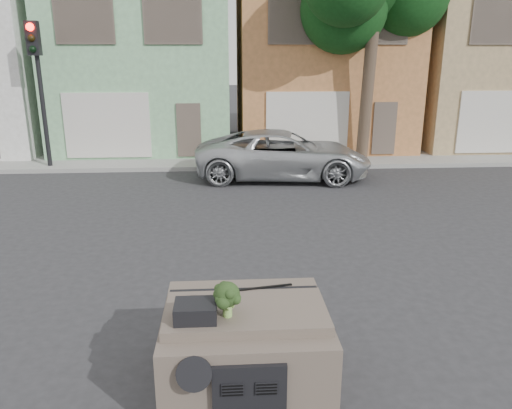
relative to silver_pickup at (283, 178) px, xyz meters
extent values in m
plane|color=#303033|center=(-1.73, -7.80, 0.00)|extent=(120.00, 120.00, 0.00)
cube|color=gray|center=(-1.73, 2.70, 0.07)|extent=(40.00, 3.00, 0.15)
cube|color=#86C08C|center=(-5.23, 6.70, 3.77)|extent=(7.20, 8.20, 7.55)
cube|color=#BA7844|center=(2.27, 6.70, 3.77)|extent=(7.20, 8.20, 7.55)
cube|color=tan|center=(9.77, 6.70, 3.77)|extent=(7.20, 8.20, 7.55)
imported|color=#B7BABD|center=(0.00, 0.00, 0.00)|extent=(5.96, 3.17, 1.59)
cube|color=black|center=(-8.23, 1.70, 2.55)|extent=(0.40, 0.40, 5.10)
cube|color=#103912|center=(3.27, 2.00, 4.25)|extent=(4.40, 4.00, 8.50)
cube|color=brown|center=(-1.73, -10.80, 0.56)|extent=(2.00, 1.80, 1.12)
cube|color=black|center=(-2.31, -11.15, 1.22)|extent=(0.48, 0.38, 0.20)
cube|color=black|center=(-1.45, -10.42, 1.13)|extent=(0.69, 0.15, 0.02)
cube|color=#1E3214|center=(-1.95, -11.11, 1.34)|extent=(0.48, 0.48, 0.43)
camera|label=1|loc=(-1.95, -16.24, 4.02)|focal=35.00mm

